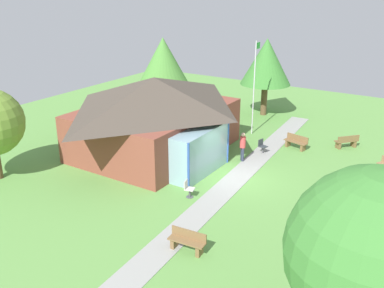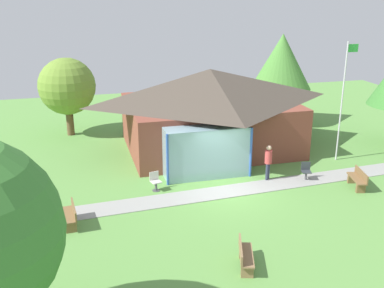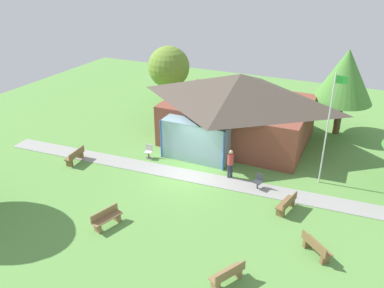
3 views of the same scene
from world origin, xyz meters
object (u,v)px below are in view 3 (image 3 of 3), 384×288
Objects in this scene: bench_lawn_far_right at (316,247)px; bench_mid_right at (287,204)px; visitor_on_path at (230,162)px; flagpole at (328,126)px; patio_chair_lawn_spare at (258,182)px; patio_chair_west at (149,152)px; tree_behind_pavilion_left at (169,67)px; bench_front_center at (107,219)px; bench_front_right at (228,275)px; pavilion at (238,107)px; tree_behind_pavilion_right at (345,76)px; bench_mid_left at (75,156)px.

bench_lawn_far_right is 0.91× the size of bench_mid_right.
bench_mid_right is 4.16m from visitor_on_path.
flagpole is 7.30× the size of patio_chair_lawn_spare.
bench_mid_right is (-1.79, 2.65, 0.00)m from bench_lawn_far_right.
patio_chair_west is 0.18× the size of tree_behind_pavilion_left.
bench_front_center is 8.71m from bench_mid_right.
patio_chair_west is at bearing -162.06° from bench_lawn_far_right.
bench_front_right is (-2.10, -9.20, -3.03)m from flagpole.
bench_front_center is at bearing 109.92° from bench_front_right.
visitor_on_path is at bearing -161.33° from flagpole.
pavilion reaches higher than patio_chair_west.
pavilion is at bearing -173.69° from bench_front_center.
tree_behind_pavilion_right is at bearing -92.31° from patio_chair_lawn_spare.
bench_front_right is at bearing -119.53° from bench_mid_left.
pavilion is at bearing -122.21° from visitor_on_path.
bench_lawn_far_right is at bearing -44.97° from tree_behind_pavilion_left.
bench_mid_left is at bearing 94.45° from bench_front_right.
patio_chair_lawn_spare is (5.50, 6.13, 0.01)m from bench_front_center.
pavilion reaches higher than bench_lawn_far_right.
flagpole is 16.08m from tree_behind_pavilion_left.
bench_mid_left is 0.26× the size of tree_behind_pavilion_right.
tree_behind_pavilion_right reaches higher than patio_chair_west.
bench_mid_right and bench_front_right have the same top height.
pavilion is 12.09m from bench_front_center.
flagpole is 4.77m from bench_mid_right.
flagpole is 7.30× the size of patio_chair_west.
tree_behind_pavilion_left is (-11.67, 17.50, 2.67)m from bench_front_right.
visitor_on_path is (-1.78, 0.46, 0.61)m from patio_chair_lawn_spare.
bench_mid_left is at bearing 18.51° from patio_chair_west.
patio_chair_west reaches higher than bench_mid_left.
patio_chair_west is (-1.72, 6.79, 0.01)m from bench_front_center.
pavilion is 11.80× the size of patio_chair_lawn_spare.
bench_front_center is (-9.14, -2.02, 0.00)m from bench_lawn_far_right.
tree_behind_pavilion_left is (-13.77, 8.30, -0.36)m from flagpole.
tree_behind_pavilion_right is 1.24× the size of tree_behind_pavilion_left.
bench_front_center is 0.90× the size of visitor_on_path.
patio_chair_west is at bearing 74.94° from bench_front_right.
bench_mid_right is at bearing 104.86° from visitor_on_path.
flagpole is 1.05× the size of tree_behind_pavilion_right.
pavilion is 8.86m from bench_mid_right.
visitor_on_path is (5.43, -0.19, 0.61)m from patio_chair_west.
tree_behind_pavilion_right is at bearing -56.13° from bench_mid_left.
bench_mid_right is 9.31m from patio_chair_west.
patio_chair_lawn_spare is (-2.94, -2.06, -3.02)m from flagpole.
patio_chair_lawn_spare reaches higher than bench_front_center.
visitor_on_path is at bearing 164.01° from patio_chair_west.
flagpole is 14.74m from bench_mid_left.
bench_mid_left is (-5.48, 4.39, 0.00)m from bench_front_center.
visitor_on_path is at bearing -117.82° from tree_behind_pavilion_right.
bench_lawn_far_right is 20.63m from tree_behind_pavilion_left.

